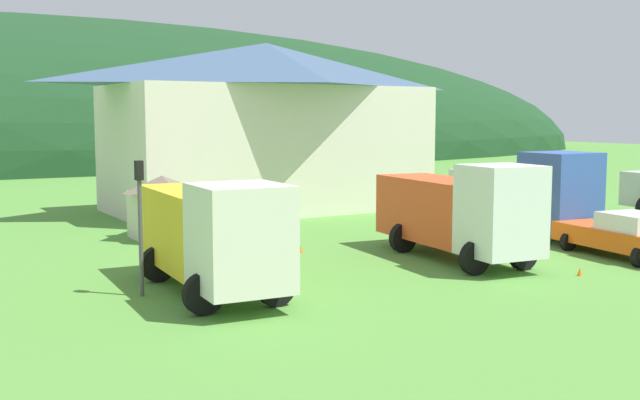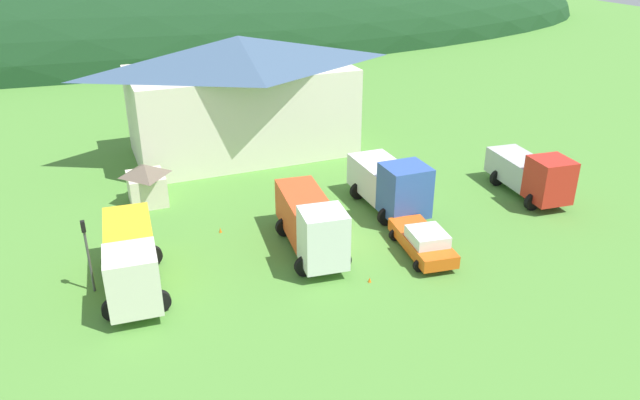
{
  "view_description": "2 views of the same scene",
  "coord_description": "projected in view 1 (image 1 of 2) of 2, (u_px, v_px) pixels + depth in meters",
  "views": [
    {
      "loc": [
        -20.16,
        -21.41,
        5.11
      ],
      "look_at": [
        -3.94,
        5.82,
        1.63
      ],
      "focal_mm": 43.27,
      "sensor_mm": 36.0,
      "label": 1
    },
    {
      "loc": [
        -12.9,
        -28.11,
        16.7
      ],
      "look_at": [
        0.15,
        3.58,
        0.85
      ],
      "focal_mm": 34.17,
      "sensor_mm": 36.0,
      "label": 2
    }
  ],
  "objects": [
    {
      "name": "ground_plane",
      "position": [
        488.0,
        251.0,
        29.1
      ],
      "size": [
        200.0,
        200.0,
        0.0
      ],
      "primitive_type": "plane",
      "color": "#518C38"
    },
    {
      "name": "play_shed_cream",
      "position": [
        163.0,
        206.0,
        31.91
      ],
      "size": [
        2.43,
        2.8,
        2.64
      ],
      "color": "beige",
      "rests_on": "ground"
    },
    {
      "name": "box_truck_blue",
      "position": [
        529.0,
        192.0,
        33.02
      ],
      "size": [
        3.45,
        6.82,
        3.62
      ],
      "rotation": [
        0.0,
        0.0,
        -1.59
      ],
      "color": "#3356AD",
      "rests_on": "ground"
    },
    {
      "name": "forested_hill_backdrop",
      "position": [
        58.0,
        158.0,
        92.06
      ],
      "size": [
        161.35,
        60.0,
        32.95
      ],
      "primitive_type": "ellipsoid",
      "color": "#193D1E",
      "rests_on": "ground"
    },
    {
      "name": "heavy_rig_white",
      "position": [
        460.0,
        210.0,
        27.11
      ],
      "size": [
        3.54,
        7.69,
        3.52
      ],
      "rotation": [
        0.0,
        0.0,
        -1.68
      ],
      "color": "white",
      "rests_on": "ground"
    },
    {
      "name": "heavy_rig_striped",
      "position": [
        212.0,
        232.0,
        22.06
      ],
      "size": [
        3.42,
        7.59,
        3.34
      ],
      "rotation": [
        0.0,
        0.0,
        -1.64
      ],
      "color": "silver",
      "rests_on": "ground"
    },
    {
      "name": "traffic_cone_mid_row",
      "position": [
        580.0,
        276.0,
        24.67
      ],
      "size": [
        0.36,
        0.36,
        0.53
      ],
      "primitive_type": "cone",
      "color": "orange",
      "rests_on": "ground"
    },
    {
      "name": "service_pickup_orange",
      "position": [
        624.0,
        235.0,
        27.79
      ],
      "size": [
        2.87,
        5.37,
        1.66
      ],
      "rotation": [
        0.0,
        0.0,
        -1.7
      ],
      "color": "#E35A16",
      "rests_on": "ground"
    },
    {
      "name": "depot_building",
      "position": [
        267.0,
        124.0,
        41.69
      ],
      "size": [
        17.6,
        9.3,
        8.97
      ],
      "color": "silver",
      "rests_on": "ground"
    },
    {
      "name": "traffic_cone_near_pickup",
      "position": [
        301.0,
        253.0,
        28.75
      ],
      "size": [
        0.36,
        0.36,
        0.6
      ],
      "primitive_type": "cone",
      "color": "orange",
      "rests_on": "ground"
    },
    {
      "name": "traffic_light_west",
      "position": [
        140.0,
        213.0,
        21.64
      ],
      "size": [
        0.2,
        0.32,
        3.86
      ],
      "color": "#4C4C51",
      "rests_on": "ground"
    }
  ]
}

